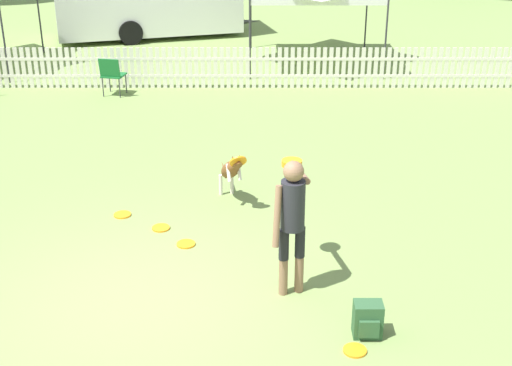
{
  "coord_description": "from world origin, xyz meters",
  "views": [
    {
      "loc": [
        1.36,
        -7.08,
        4.7
      ],
      "look_at": [
        1.33,
        1.59,
        0.81
      ],
      "focal_mm": 50.0,
      "sensor_mm": 36.0,
      "label": 1
    }
  ],
  "objects_px": {
    "frisbee_near_handler": "(163,228)",
    "frisbee_midfield": "(124,215)",
    "frisbee_far_scatter": "(356,351)",
    "backpack_on_grass": "(369,320)",
    "leaping_dog": "(233,169)",
    "folding_chair_center": "(114,73)",
    "handler_person": "(294,210)",
    "frisbee_near_dog": "(188,244)"
  },
  "relations": [
    {
      "from": "frisbee_near_dog",
      "to": "folding_chair_center",
      "type": "bearing_deg",
      "value": 108.08
    },
    {
      "from": "leaping_dog",
      "to": "frisbee_far_scatter",
      "type": "relative_size",
      "value": 4.13
    },
    {
      "from": "frisbee_near_dog",
      "to": "frisbee_midfield",
      "type": "height_order",
      "value": "same"
    },
    {
      "from": "frisbee_near_dog",
      "to": "frisbee_far_scatter",
      "type": "distance_m",
      "value": 3.05
    },
    {
      "from": "frisbee_far_scatter",
      "to": "backpack_on_grass",
      "type": "bearing_deg",
      "value": 59.91
    },
    {
      "from": "frisbee_near_dog",
      "to": "frisbee_midfield",
      "type": "distance_m",
      "value": 1.34
    },
    {
      "from": "handler_person",
      "to": "frisbee_near_dog",
      "type": "height_order",
      "value": "handler_person"
    },
    {
      "from": "frisbee_midfield",
      "to": "frisbee_far_scatter",
      "type": "xyz_separation_m",
      "value": [
        3.0,
        -3.18,
        0.0
      ]
    },
    {
      "from": "frisbee_midfield",
      "to": "backpack_on_grass",
      "type": "xyz_separation_m",
      "value": [
        3.17,
        -2.9,
        0.19
      ]
    },
    {
      "from": "handler_person",
      "to": "frisbee_near_handler",
      "type": "bearing_deg",
      "value": 120.54
    },
    {
      "from": "frisbee_near_dog",
      "to": "backpack_on_grass",
      "type": "height_order",
      "value": "backpack_on_grass"
    },
    {
      "from": "frisbee_near_dog",
      "to": "handler_person",
      "type": "bearing_deg",
      "value": -39.29
    },
    {
      "from": "frisbee_far_scatter",
      "to": "folding_chair_center",
      "type": "relative_size",
      "value": 0.29
    },
    {
      "from": "frisbee_near_handler",
      "to": "frisbee_midfield",
      "type": "height_order",
      "value": "same"
    },
    {
      "from": "frisbee_far_scatter",
      "to": "folding_chair_center",
      "type": "xyz_separation_m",
      "value": [
        -4.2,
        9.08,
        0.51
      ]
    },
    {
      "from": "frisbee_near_handler",
      "to": "frisbee_far_scatter",
      "type": "xyz_separation_m",
      "value": [
        2.39,
        -2.77,
        0.0
      ]
    },
    {
      "from": "leaping_dog",
      "to": "backpack_on_grass",
      "type": "bearing_deg",
      "value": 97.69
    },
    {
      "from": "frisbee_near_handler",
      "to": "folding_chair_center",
      "type": "bearing_deg",
      "value": 106.06
    },
    {
      "from": "frisbee_far_scatter",
      "to": "leaping_dog",
      "type": "bearing_deg",
      "value": 111.21
    },
    {
      "from": "handler_person",
      "to": "frisbee_near_handler",
      "type": "relative_size",
      "value": 6.75
    },
    {
      "from": "frisbee_near_dog",
      "to": "frisbee_far_scatter",
      "type": "relative_size",
      "value": 1.0
    },
    {
      "from": "handler_person",
      "to": "backpack_on_grass",
      "type": "bearing_deg",
      "value": -66.28
    },
    {
      "from": "frisbee_far_scatter",
      "to": "backpack_on_grass",
      "type": "height_order",
      "value": "backpack_on_grass"
    },
    {
      "from": "leaping_dog",
      "to": "folding_chair_center",
      "type": "relative_size",
      "value": 1.21
    },
    {
      "from": "frisbee_near_handler",
      "to": "frisbee_midfield",
      "type": "bearing_deg",
      "value": 146.13
    },
    {
      "from": "folding_chair_center",
      "to": "handler_person",
      "type": "bearing_deg",
      "value": 125.99
    },
    {
      "from": "frisbee_near_handler",
      "to": "leaping_dog",
      "type": "bearing_deg",
      "value": 41.8
    },
    {
      "from": "handler_person",
      "to": "leaping_dog",
      "type": "bearing_deg",
      "value": 90.26
    },
    {
      "from": "leaping_dog",
      "to": "frisbee_near_handler",
      "type": "height_order",
      "value": "leaping_dog"
    },
    {
      "from": "frisbee_near_handler",
      "to": "frisbee_midfield",
      "type": "xyz_separation_m",
      "value": [
        -0.62,
        0.41,
        0.0
      ]
    },
    {
      "from": "frisbee_near_dog",
      "to": "folding_chair_center",
      "type": "relative_size",
      "value": 0.29
    },
    {
      "from": "leaping_dog",
      "to": "backpack_on_grass",
      "type": "distance_m",
      "value": 3.72
    },
    {
      "from": "frisbee_midfield",
      "to": "backpack_on_grass",
      "type": "distance_m",
      "value": 4.3
    },
    {
      "from": "frisbee_midfield",
      "to": "frisbee_near_dog",
      "type": "bearing_deg",
      "value": -41.04
    },
    {
      "from": "leaping_dog",
      "to": "folding_chair_center",
      "type": "bearing_deg",
      "value": -80.34
    },
    {
      "from": "frisbee_near_handler",
      "to": "handler_person",
      "type": "bearing_deg",
      "value": -41.98
    },
    {
      "from": "handler_person",
      "to": "frisbee_near_dog",
      "type": "bearing_deg",
      "value": 123.22
    },
    {
      "from": "frisbee_far_scatter",
      "to": "folding_chair_center",
      "type": "height_order",
      "value": "folding_chair_center"
    },
    {
      "from": "backpack_on_grass",
      "to": "frisbee_near_dog",
      "type": "bearing_deg",
      "value": 136.85
    },
    {
      "from": "leaping_dog",
      "to": "backpack_on_grass",
      "type": "relative_size",
      "value": 2.58
    },
    {
      "from": "handler_person",
      "to": "folding_chair_center",
      "type": "relative_size",
      "value": 1.97
    },
    {
      "from": "frisbee_far_scatter",
      "to": "backpack_on_grass",
      "type": "relative_size",
      "value": 0.62
    }
  ]
}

